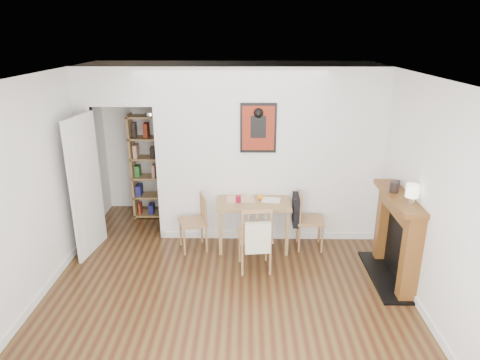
{
  "coord_description": "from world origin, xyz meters",
  "views": [
    {
      "loc": [
        0.23,
        -4.67,
        3.06
      ],
      "look_at": [
        0.15,
        0.6,
        1.22
      ],
      "focal_mm": 32.0,
      "sensor_mm": 36.0,
      "label": 1
    }
  ],
  "objects_px": {
    "chair_right": "(309,220)",
    "red_glass": "(238,199)",
    "notebook": "(271,200)",
    "ceramic_jar_b": "(397,184)",
    "orange_fruit": "(260,197)",
    "chair_front": "(255,236)",
    "mantel_lamp": "(412,192)",
    "bookshelf": "(154,168)",
    "fireplace": "(398,235)",
    "dining_table": "(254,207)",
    "chair_left": "(193,223)",
    "ceramic_jar_a": "(394,187)"
  },
  "relations": [
    {
      "from": "chair_right",
      "to": "red_glass",
      "type": "relative_size",
      "value": 8.55
    },
    {
      "from": "notebook",
      "to": "ceramic_jar_b",
      "type": "xyz_separation_m",
      "value": [
        1.58,
        -0.59,
        0.47
      ]
    },
    {
      "from": "ceramic_jar_b",
      "to": "orange_fruit",
      "type": "bearing_deg",
      "value": 160.72
    },
    {
      "from": "chair_front",
      "to": "mantel_lamp",
      "type": "relative_size",
      "value": 3.99
    },
    {
      "from": "bookshelf",
      "to": "fireplace",
      "type": "bearing_deg",
      "value": -29.06
    },
    {
      "from": "chair_right",
      "to": "red_glass",
      "type": "xyz_separation_m",
      "value": [
        -1.04,
        -0.02,
        0.33
      ]
    },
    {
      "from": "dining_table",
      "to": "notebook",
      "type": "relative_size",
      "value": 3.99
    },
    {
      "from": "chair_right",
      "to": "mantel_lamp",
      "type": "xyz_separation_m",
      "value": [
        0.99,
        -1.11,
        0.87
      ]
    },
    {
      "from": "red_glass",
      "to": "chair_right",
      "type": "bearing_deg",
      "value": 1.21
    },
    {
      "from": "chair_left",
      "to": "orange_fruit",
      "type": "bearing_deg",
      "value": 8.66
    },
    {
      "from": "chair_right",
      "to": "chair_left",
      "type": "bearing_deg",
      "value": -177.63
    },
    {
      "from": "orange_fruit",
      "to": "ceramic_jar_b",
      "type": "xyz_separation_m",
      "value": [
        1.74,
        -0.61,
        0.44
      ]
    },
    {
      "from": "orange_fruit",
      "to": "ceramic_jar_a",
      "type": "xyz_separation_m",
      "value": [
        1.63,
        -0.8,
        0.46
      ]
    },
    {
      "from": "bookshelf",
      "to": "chair_left",
      "type": "bearing_deg",
      "value": -56.7
    },
    {
      "from": "chair_front",
      "to": "fireplace",
      "type": "bearing_deg",
      "value": -6.01
    },
    {
      "from": "bookshelf",
      "to": "fireplace",
      "type": "relative_size",
      "value": 1.43
    },
    {
      "from": "chair_right",
      "to": "orange_fruit",
      "type": "height_order",
      "value": "chair_right"
    },
    {
      "from": "chair_left",
      "to": "red_glass",
      "type": "height_order",
      "value": "chair_left"
    },
    {
      "from": "chair_right",
      "to": "chair_front",
      "type": "xyz_separation_m",
      "value": [
        -0.8,
        -0.63,
        0.04
      ]
    },
    {
      "from": "ceramic_jar_b",
      "to": "ceramic_jar_a",
      "type": "bearing_deg",
      "value": -118.73
    },
    {
      "from": "red_glass",
      "to": "ceramic_jar_b",
      "type": "xyz_separation_m",
      "value": [
        2.06,
        -0.51,
        0.43
      ]
    },
    {
      "from": "dining_table",
      "to": "ceramic_jar_b",
      "type": "xyz_separation_m",
      "value": [
        1.84,
        -0.56,
        0.57
      ]
    },
    {
      "from": "chair_front",
      "to": "bookshelf",
      "type": "height_order",
      "value": "bookshelf"
    },
    {
      "from": "chair_left",
      "to": "fireplace",
      "type": "height_order",
      "value": "fireplace"
    },
    {
      "from": "chair_left",
      "to": "red_glass",
      "type": "relative_size",
      "value": 8.38
    },
    {
      "from": "chair_left",
      "to": "fireplace",
      "type": "relative_size",
      "value": 0.67
    },
    {
      "from": "dining_table",
      "to": "bookshelf",
      "type": "height_order",
      "value": "bookshelf"
    },
    {
      "from": "chair_left",
      "to": "red_glass",
      "type": "distance_m",
      "value": 0.75
    },
    {
      "from": "chair_left",
      "to": "chair_front",
      "type": "distance_m",
      "value": 1.06
    },
    {
      "from": "bookshelf",
      "to": "red_glass",
      "type": "xyz_separation_m",
      "value": [
        1.44,
        -1.14,
        -0.11
      ]
    },
    {
      "from": "ceramic_jar_a",
      "to": "ceramic_jar_b",
      "type": "relative_size",
      "value": 1.51
    },
    {
      "from": "chair_left",
      "to": "bookshelf",
      "type": "xyz_separation_m",
      "value": [
        -0.78,
        1.19,
        0.46
      ]
    },
    {
      "from": "chair_front",
      "to": "fireplace",
      "type": "relative_size",
      "value": 0.76
    },
    {
      "from": "chair_left",
      "to": "bookshelf",
      "type": "height_order",
      "value": "bookshelf"
    },
    {
      "from": "notebook",
      "to": "ceramic_jar_a",
      "type": "bearing_deg",
      "value": -27.81
    },
    {
      "from": "ceramic_jar_b",
      "to": "chair_left",
      "type": "bearing_deg",
      "value": 170.43
    },
    {
      "from": "chair_right",
      "to": "bookshelf",
      "type": "xyz_separation_m",
      "value": [
        -2.48,
        1.12,
        0.44
      ]
    },
    {
      "from": "notebook",
      "to": "ceramic_jar_a",
      "type": "distance_m",
      "value": 1.74
    },
    {
      "from": "fireplace",
      "to": "ceramic_jar_b",
      "type": "bearing_deg",
      "value": 86.14
    },
    {
      "from": "orange_fruit",
      "to": "mantel_lamp",
      "type": "height_order",
      "value": "mantel_lamp"
    },
    {
      "from": "ceramic_jar_b",
      "to": "chair_front",
      "type": "bearing_deg",
      "value": -176.92
    },
    {
      "from": "red_glass",
      "to": "orange_fruit",
      "type": "distance_m",
      "value": 0.33
    },
    {
      "from": "red_glass",
      "to": "chair_left",
      "type": "bearing_deg",
      "value": -175.82
    },
    {
      "from": "red_glass",
      "to": "notebook",
      "type": "distance_m",
      "value": 0.48
    },
    {
      "from": "dining_table",
      "to": "ceramic_jar_a",
      "type": "distance_m",
      "value": 1.98
    },
    {
      "from": "bookshelf",
      "to": "mantel_lamp",
      "type": "distance_m",
      "value": 4.15
    },
    {
      "from": "dining_table",
      "to": "ceramic_jar_a",
      "type": "xyz_separation_m",
      "value": [
        1.73,
        -0.76,
        0.59
      ]
    },
    {
      "from": "fireplace",
      "to": "orange_fruit",
      "type": "xyz_separation_m",
      "value": [
        -1.72,
        0.9,
        0.15
      ]
    },
    {
      "from": "mantel_lamp",
      "to": "ceramic_jar_b",
      "type": "bearing_deg",
      "value": 86.83
    },
    {
      "from": "chair_front",
      "to": "orange_fruit",
      "type": "xyz_separation_m",
      "value": [
        0.09,
        0.71,
        0.28
      ]
    }
  ]
}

